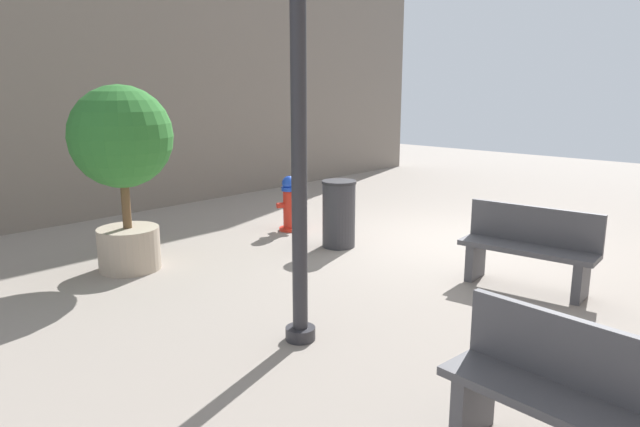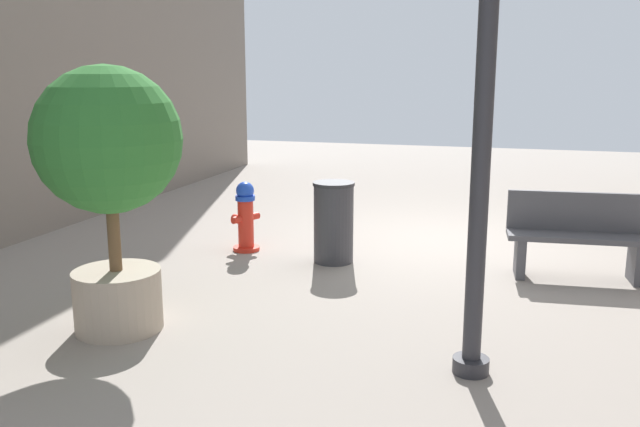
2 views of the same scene
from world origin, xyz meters
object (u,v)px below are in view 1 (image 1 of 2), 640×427
(fire_hydrant, at_px, (289,203))
(planter_tree, at_px, (122,153))
(trash_bin, at_px, (339,214))
(bench_near, at_px, (529,247))
(bench_far, at_px, (569,399))
(street_lamp, at_px, (298,65))

(fire_hydrant, distance_m, planter_tree, 3.01)
(planter_tree, distance_m, trash_bin, 3.10)
(trash_bin, bearing_deg, planter_tree, 64.31)
(bench_near, xyz_separation_m, bench_far, (-1.57, 3.07, -0.00))
(trash_bin, bearing_deg, fire_hydrant, -8.43)
(bench_far, bearing_deg, fire_hydrant, -28.95)
(planter_tree, height_order, street_lamp, street_lamp)
(bench_near, bearing_deg, fire_hydrant, -0.10)
(bench_far, distance_m, trash_bin, 5.22)
(bench_near, distance_m, trash_bin, 2.78)
(bench_far, height_order, street_lamp, street_lamp)
(street_lamp, height_order, trash_bin, street_lamp)
(bench_far, relative_size, street_lamp, 0.38)
(street_lamp, distance_m, trash_bin, 3.79)
(bench_near, bearing_deg, planter_tree, 34.84)
(fire_hydrant, relative_size, planter_tree, 0.38)
(fire_hydrant, bearing_deg, bench_far, 151.05)
(bench_near, bearing_deg, trash_bin, 3.59)
(bench_near, bearing_deg, bench_far, 117.10)
(bench_far, xyz_separation_m, planter_tree, (5.62, -0.26, 1.02))
(bench_near, height_order, trash_bin, trash_bin)
(street_lamp, bearing_deg, planter_tree, -0.22)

